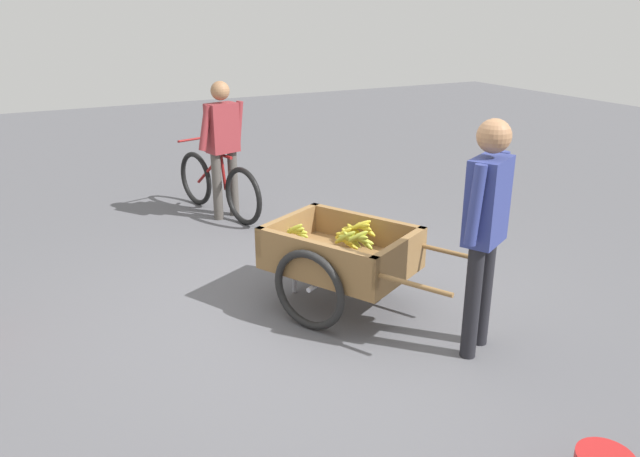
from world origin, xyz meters
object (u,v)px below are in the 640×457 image
(vendor_person, at_px, (486,218))
(cyclist_person, at_px, (223,138))
(fruit_cart, at_px, (341,257))
(bicycle, at_px, (218,185))

(vendor_person, relative_size, cyclist_person, 1.07)
(vendor_person, bearing_deg, cyclist_person, 9.55)
(fruit_cart, xyz_separation_m, cyclist_person, (2.59, 0.08, 0.49))
(fruit_cart, height_order, vendor_person, vendor_person)
(bicycle, height_order, cyclist_person, cyclist_person)
(fruit_cart, distance_m, bicycle, 2.74)
(vendor_person, xyz_separation_m, cyclist_person, (3.61, 0.61, -0.07))
(fruit_cart, bearing_deg, vendor_person, -152.66)
(cyclist_person, bearing_deg, fruit_cart, -178.22)
(bicycle, relative_size, cyclist_person, 1.04)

